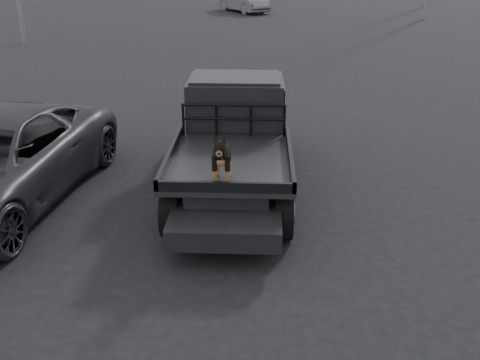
# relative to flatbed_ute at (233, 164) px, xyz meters

# --- Properties ---
(ground) EXTENTS (120.00, 120.00, 0.00)m
(ground) POSITION_rel_flatbed_ute_xyz_m (-0.59, -2.32, -0.46)
(ground) COLOR black
(ground) RESTS_ON ground
(flatbed_ute) EXTENTS (2.00, 5.40, 0.92)m
(flatbed_ute) POSITION_rel_flatbed_ute_xyz_m (0.00, 0.00, 0.00)
(flatbed_ute) COLOR black
(flatbed_ute) RESTS_ON ground
(ute_cab) EXTENTS (1.72, 1.30, 0.88)m
(ute_cab) POSITION_rel_flatbed_ute_xyz_m (0.00, 0.95, 0.90)
(ute_cab) COLOR black
(ute_cab) RESTS_ON flatbed_ute
(headache_rack) EXTENTS (1.80, 0.08, 0.55)m
(headache_rack) POSITION_rel_flatbed_ute_xyz_m (0.00, 0.20, 0.74)
(headache_rack) COLOR black
(headache_rack) RESTS_ON flatbed_ute
(dog) EXTENTS (0.32, 0.60, 0.74)m
(dog) POSITION_rel_flatbed_ute_xyz_m (-0.07, -1.74, 0.83)
(dog) COLOR black
(dog) RESTS_ON flatbed_ute
(distant_car_a) EXTENTS (3.48, 4.20, 1.35)m
(distant_car_a) POSITION_rel_flatbed_ute_xyz_m (-0.73, 26.08, 0.22)
(distant_car_a) COLOR #535358
(distant_car_a) RESTS_ON ground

